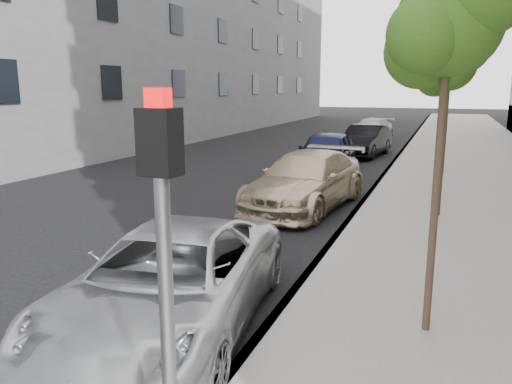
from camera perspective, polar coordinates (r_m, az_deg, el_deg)
The scene contains 12 objects.
ground at distance 6.87m, azimuth -11.01°, elevation -17.11°, with size 160.00×160.00×0.00m, color black.
sidewalk at distance 29.25m, azimuth 22.93°, elevation 4.62°, with size 6.40×72.00×0.14m, color gray.
curb at distance 29.31m, azimuth 16.81°, elevation 5.06°, with size 0.15×72.00×0.14m, color #9E9B93.
tree_near at distance 6.59m, azimuth 21.42°, elevation 17.51°, with size 1.62×1.42×4.71m.
tree_mid at distance 13.06m, azimuth 21.35°, elevation 13.47°, with size 1.64×1.44×4.52m.
tree_far at distance 19.58m, azimuth 21.50°, elevation 14.30°, with size 1.67×1.47×5.09m.
signal_pole at distance 3.35m, azimuth -10.35°, elevation -9.14°, with size 0.25×0.20×3.17m.
minivan at distance 7.00m, azimuth -9.78°, elevation -10.11°, with size 2.34×5.08×1.41m, color #B4B6B9.
suv at distance 13.92m, azimuth 5.72°, elevation 1.33°, with size 2.15×5.29×1.53m, color #C1AE89.
sedan_blue at distance 19.52m, azimuth 8.02°, elevation 4.47°, with size 1.94×4.82×1.64m, color #0F1134.
sedan_black at distance 24.96m, azimuth 12.37°, elevation 5.76°, with size 1.59×4.56×1.50m, color black.
sedan_rear at distance 31.93m, azimuth 12.99°, elevation 6.91°, with size 1.93×4.76×1.38m, color #A5A7AD.
Camera 1 is at (3.28, -5.05, 3.31)m, focal length 35.00 mm.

